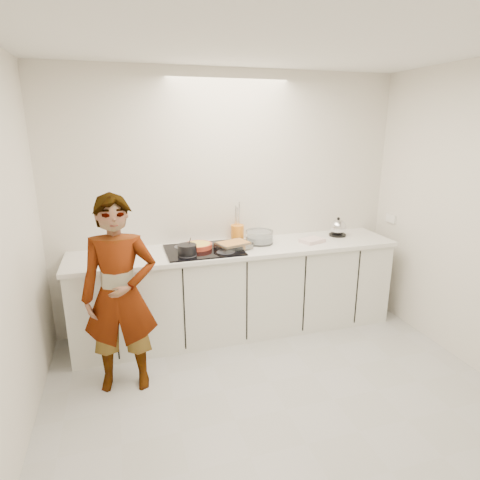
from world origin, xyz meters
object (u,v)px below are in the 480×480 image
object	(u,v)px
cook	(120,295)
baking_dish	(233,245)
tart_dish	(198,246)
saucepan	(187,250)
kettle	(338,228)
utensil_crock	(237,233)
mixing_bowl	(259,238)
hob	(204,250)

from	to	relation	value
cook	baking_dish	bearing A→B (deg)	34.46
tart_dish	saucepan	xyz separation A→B (m)	(-0.14, -0.18, 0.02)
kettle	cook	distance (m)	2.41
tart_dish	utensil_crock	distance (m)	0.49
tart_dish	mixing_bowl	bearing A→B (deg)	2.51
saucepan	cook	bearing A→B (deg)	-142.71
tart_dish	baking_dish	bearing A→B (deg)	-18.03
hob	saucepan	size ratio (longest dim) A/B	3.26
cook	tart_dish	bearing A→B (deg)	48.51
tart_dish	baking_dish	xyz separation A→B (m)	(0.32, -0.11, 0.01)
baking_dish	mixing_bowl	world-z (taller)	mixing_bowl
baking_dish	utensil_crock	xyz separation A→B (m)	(0.13, 0.29, 0.04)
hob	cook	bearing A→B (deg)	-143.40
mixing_bowl	kettle	size ratio (longest dim) A/B	1.58
saucepan	kettle	distance (m)	1.70
hob	cook	xyz separation A→B (m)	(-0.79, -0.59, -0.12)
saucepan	baking_dish	size ratio (longest dim) A/B	0.60
hob	cook	size ratio (longest dim) A/B	0.45
cook	hob	bearing A→B (deg)	44.33
tart_dish	cook	world-z (taller)	cook
utensil_crock	cook	world-z (taller)	cook
hob	saucepan	world-z (taller)	saucepan
baking_dish	kettle	world-z (taller)	kettle
tart_dish	baking_dish	size ratio (longest dim) A/B	0.78
hob	utensil_crock	world-z (taller)	utensil_crock
tart_dish	utensil_crock	world-z (taller)	utensil_crock
saucepan	kettle	size ratio (longest dim) A/B	1.07
hob	kettle	size ratio (longest dim) A/B	3.49
mixing_bowl	utensil_crock	xyz separation A→B (m)	(-0.19, 0.15, 0.02)
kettle	cook	size ratio (longest dim) A/B	0.13
baking_dish	kettle	bearing A→B (deg)	7.43
tart_dish	cook	xyz separation A→B (m)	(-0.75, -0.64, -0.15)
mixing_bowl	cook	world-z (taller)	cook
tart_dish	kettle	size ratio (longest dim) A/B	1.38
baking_dish	cook	distance (m)	1.21
baking_dish	kettle	distance (m)	1.23
tart_dish	mixing_bowl	distance (m)	0.64
hob	baking_dish	distance (m)	0.29
tart_dish	kettle	bearing A→B (deg)	2.00
hob	kettle	distance (m)	1.51
saucepan	utensil_crock	world-z (taller)	saucepan
kettle	utensil_crock	world-z (taller)	kettle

